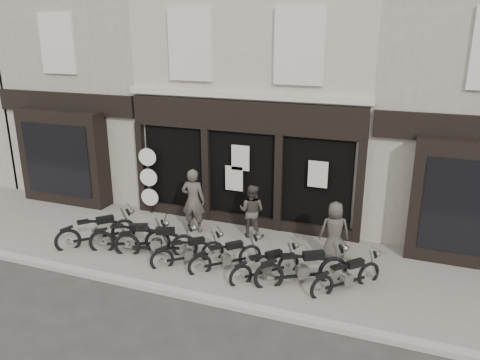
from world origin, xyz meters
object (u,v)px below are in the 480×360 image
(motorcycle_7, at_px, (347,278))
(man_right, at_px, (335,231))
(motorcycle_4, at_px, (226,258))
(man_centre, at_px, (252,211))
(motorcycle_3, at_px, (189,254))
(advert_sign_post, at_px, (149,183))
(man_left, at_px, (193,201))
(motorcycle_5, at_px, (266,268))
(motorcycle_6, at_px, (303,271))
(motorcycle_2, at_px, (157,244))
(motorcycle_0, at_px, (97,233))
(motorcycle_1, at_px, (131,240))

(motorcycle_7, xyz_separation_m, man_right, (-0.56, 1.40, 0.52))
(motorcycle_4, distance_m, man_right, 2.87)
(man_centre, bearing_deg, motorcycle_3, 67.61)
(man_right, xyz_separation_m, advert_sign_post, (-6.12, 1.07, 0.26))
(man_left, relative_size, man_centre, 1.23)
(motorcycle_5, relative_size, advert_sign_post, 0.66)
(man_left, bearing_deg, motorcycle_6, 146.06)
(motorcycle_3, distance_m, motorcycle_7, 3.97)
(motorcycle_5, xyz_separation_m, advert_sign_post, (-4.78, 2.64, 0.79))
(motorcycle_2, xyz_separation_m, motorcycle_7, (4.96, 0.06, -0.05))
(motorcycle_0, height_order, man_right, man_right)
(motorcycle_0, distance_m, motorcycle_6, 5.86)
(motorcycle_4, height_order, man_left, man_left)
(motorcycle_2, height_order, motorcycle_7, motorcycle_2)
(motorcycle_0, distance_m, motorcycle_2, 1.90)
(motorcycle_7, height_order, man_left, man_left)
(motorcycle_0, xyz_separation_m, advert_sign_post, (0.19, 2.52, 0.73))
(motorcycle_4, bearing_deg, motorcycle_0, 135.87)
(motorcycle_1, height_order, man_centre, man_centre)
(motorcycle_6, relative_size, motorcycle_7, 1.28)
(motorcycle_1, relative_size, man_left, 1.08)
(man_centre, relative_size, advert_sign_post, 0.65)
(motorcycle_0, bearing_deg, motorcycle_5, -49.09)
(motorcycle_5, relative_size, motorcycle_7, 0.97)
(motorcycle_0, height_order, motorcycle_7, motorcycle_0)
(motorcycle_5, bearing_deg, motorcycle_6, -44.76)
(motorcycle_4, relative_size, motorcycle_5, 1.01)
(motorcycle_0, distance_m, motorcycle_5, 4.97)
(motorcycle_2, distance_m, motorcycle_5, 3.07)
(motorcycle_2, relative_size, man_left, 1.14)
(motorcycle_4, bearing_deg, advert_sign_post, 101.81)
(man_right, bearing_deg, man_left, -22.89)
(motorcycle_6, bearing_deg, motorcycle_3, 148.99)
(man_left, relative_size, advert_sign_post, 0.81)
(motorcycle_2, bearing_deg, motorcycle_6, -19.20)
(motorcycle_3, distance_m, advert_sign_post, 3.87)
(motorcycle_4, distance_m, motorcycle_6, 1.96)
(motorcycle_3, relative_size, advert_sign_post, 0.67)
(motorcycle_0, relative_size, motorcycle_6, 0.88)
(motorcycle_2, height_order, advert_sign_post, advert_sign_post)
(motorcycle_3, xyz_separation_m, advert_sign_post, (-2.71, 2.64, 0.78))
(motorcycle_2, height_order, man_right, man_right)
(motorcycle_0, xyz_separation_m, man_left, (2.14, 1.73, 0.65))
(motorcycle_7, distance_m, advert_sign_post, 7.16)
(motorcycle_1, height_order, motorcycle_5, motorcycle_1)
(motorcycle_5, distance_m, man_left, 3.46)
(motorcycle_0, bearing_deg, man_left, -8.70)
(motorcycle_2, height_order, motorcycle_5, motorcycle_2)
(man_centre, bearing_deg, advert_sign_post, -6.26)
(motorcycle_0, bearing_deg, motorcycle_1, -48.91)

